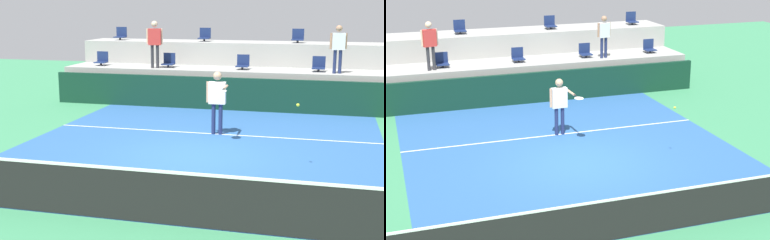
% 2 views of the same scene
% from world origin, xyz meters
% --- Properties ---
extents(ground_plane, '(40.00, 40.00, 0.00)m').
position_xyz_m(ground_plane, '(0.00, 0.00, 0.00)').
color(ground_plane, '#388456').
extents(court_inner_paint, '(9.00, 10.00, 0.01)m').
position_xyz_m(court_inner_paint, '(0.00, 1.00, 0.00)').
color(court_inner_paint, '#285693').
rests_on(court_inner_paint, ground_plane).
extents(court_service_line, '(9.00, 0.06, 0.00)m').
position_xyz_m(court_service_line, '(0.00, 2.40, 0.01)').
color(court_service_line, white).
rests_on(court_service_line, ground_plane).
extents(tennis_net, '(10.48, 0.08, 1.07)m').
position_xyz_m(tennis_net, '(0.00, -4.00, 0.50)').
color(tennis_net, black).
rests_on(tennis_net, ground_plane).
extents(sponsor_backboard, '(13.00, 0.16, 1.10)m').
position_xyz_m(sponsor_backboard, '(0.00, 6.00, 0.55)').
color(sponsor_backboard, '#0F3323').
rests_on(sponsor_backboard, ground_plane).
extents(seating_tier_lower, '(13.00, 1.80, 1.25)m').
position_xyz_m(seating_tier_lower, '(0.00, 7.30, 0.62)').
color(seating_tier_lower, '#9E9E99').
rests_on(seating_tier_lower, ground_plane).
extents(seating_tier_upper, '(13.00, 1.80, 2.10)m').
position_xyz_m(seating_tier_upper, '(0.00, 9.10, 1.05)').
color(seating_tier_upper, '#9E9E99').
rests_on(seating_tier_upper, ground_plane).
extents(stadium_chair_lower_far_left, '(0.44, 0.40, 0.52)m').
position_xyz_m(stadium_chair_lower_far_left, '(-5.36, 7.23, 1.46)').
color(stadium_chair_lower_far_left, '#2D2D33').
rests_on(stadium_chair_lower_far_left, seating_tier_lower).
extents(stadium_chair_lower_left, '(0.44, 0.40, 0.52)m').
position_xyz_m(stadium_chair_lower_left, '(-2.71, 7.23, 1.46)').
color(stadium_chair_lower_left, '#2D2D33').
rests_on(stadium_chair_lower_left, seating_tier_lower).
extents(stadium_chair_lower_center, '(0.44, 0.40, 0.52)m').
position_xyz_m(stadium_chair_lower_center, '(0.03, 7.23, 1.46)').
color(stadium_chair_lower_center, '#2D2D33').
rests_on(stadium_chair_lower_center, seating_tier_lower).
extents(stadium_chair_lower_right, '(0.44, 0.40, 0.52)m').
position_xyz_m(stadium_chair_lower_right, '(2.65, 7.23, 1.46)').
color(stadium_chair_lower_right, '#2D2D33').
rests_on(stadium_chair_lower_right, seating_tier_lower).
extents(stadium_chair_upper_far_left, '(0.44, 0.40, 0.52)m').
position_xyz_m(stadium_chair_upper_far_left, '(-5.29, 9.03, 2.31)').
color(stadium_chair_upper_far_left, '#2D2D33').
rests_on(stadium_chair_upper_far_left, seating_tier_upper).
extents(stadium_chair_upper_left, '(0.44, 0.40, 0.52)m').
position_xyz_m(stadium_chair_upper_left, '(-1.78, 9.03, 2.31)').
color(stadium_chair_upper_left, '#2D2D33').
rests_on(stadium_chair_upper_left, seating_tier_upper).
extents(stadium_chair_upper_right, '(0.44, 0.40, 0.52)m').
position_xyz_m(stadium_chair_upper_right, '(1.80, 9.03, 2.31)').
color(stadium_chair_upper_right, '#2D2D33').
rests_on(stadium_chair_upper_right, seating_tier_upper).
extents(tennis_player, '(0.74, 1.19, 1.73)m').
position_xyz_m(tennis_player, '(0.13, 2.38, 1.06)').
color(tennis_player, navy).
rests_on(tennis_player, ground_plane).
extents(spectator_leaning_on_rail, '(0.59, 0.28, 1.68)m').
position_xyz_m(spectator_leaning_on_rail, '(-3.12, 6.85, 2.26)').
color(spectator_leaning_on_rail, '#2D2D33').
rests_on(spectator_leaning_on_rail, seating_tier_lower).
extents(spectator_in_grey, '(0.57, 0.26, 1.59)m').
position_xyz_m(spectator_in_grey, '(3.26, 6.85, 2.20)').
color(spectator_in_grey, navy).
rests_on(spectator_in_grey, seating_tier_lower).
extents(tennis_ball, '(0.07, 0.07, 0.07)m').
position_xyz_m(tennis_ball, '(2.44, -0.39, 1.41)').
color(tennis_ball, '#CCE033').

